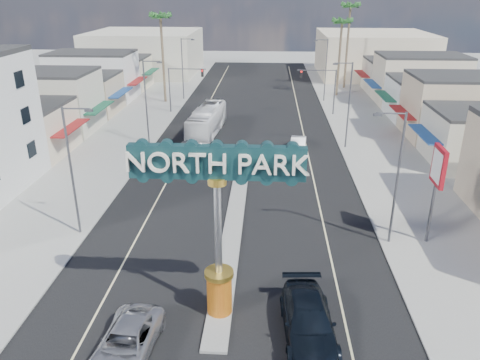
# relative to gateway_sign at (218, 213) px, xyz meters

# --- Properties ---
(ground) EXTENTS (160.00, 160.00, 0.00)m
(ground) POSITION_rel_gateway_sign_xyz_m (0.00, 28.02, -5.93)
(ground) COLOR gray
(ground) RESTS_ON ground
(road) EXTENTS (20.00, 120.00, 0.01)m
(road) POSITION_rel_gateway_sign_xyz_m (0.00, 28.02, -5.92)
(road) COLOR black
(road) RESTS_ON ground
(median_island) EXTENTS (1.30, 30.00, 0.16)m
(median_island) POSITION_rel_gateway_sign_xyz_m (0.00, 12.02, -5.85)
(median_island) COLOR gray
(median_island) RESTS_ON ground
(sidewalk_left) EXTENTS (8.00, 120.00, 0.12)m
(sidewalk_left) POSITION_rel_gateway_sign_xyz_m (-14.00, 28.02, -5.87)
(sidewalk_left) COLOR gray
(sidewalk_left) RESTS_ON ground
(sidewalk_right) EXTENTS (8.00, 120.00, 0.12)m
(sidewalk_right) POSITION_rel_gateway_sign_xyz_m (14.00, 28.02, -5.87)
(sidewalk_right) COLOR gray
(sidewalk_right) RESTS_ON ground
(storefront_row_left) EXTENTS (12.00, 42.00, 6.00)m
(storefront_row_left) POSITION_rel_gateway_sign_xyz_m (-24.00, 41.02, -2.93)
(storefront_row_left) COLOR beige
(storefront_row_left) RESTS_ON ground
(storefront_row_right) EXTENTS (12.00, 42.00, 6.00)m
(storefront_row_right) POSITION_rel_gateway_sign_xyz_m (24.00, 41.02, -2.93)
(storefront_row_right) COLOR #B7B29E
(storefront_row_right) RESTS_ON ground
(backdrop_far_left) EXTENTS (20.00, 20.00, 8.00)m
(backdrop_far_left) POSITION_rel_gateway_sign_xyz_m (-22.00, 73.02, -1.93)
(backdrop_far_left) COLOR #B7B29E
(backdrop_far_left) RESTS_ON ground
(backdrop_far_right) EXTENTS (20.00, 20.00, 8.00)m
(backdrop_far_right) POSITION_rel_gateway_sign_xyz_m (22.00, 73.02, -1.93)
(backdrop_far_right) COLOR beige
(backdrop_far_right) RESTS_ON ground
(gateway_sign) EXTENTS (8.20, 1.50, 9.15)m
(gateway_sign) POSITION_rel_gateway_sign_xyz_m (0.00, 0.00, 0.00)
(gateway_sign) COLOR #AF400D
(gateway_sign) RESTS_ON median_island
(traffic_signal_left) EXTENTS (5.09, 0.45, 6.00)m
(traffic_signal_left) POSITION_rel_gateway_sign_xyz_m (-9.18, 42.02, -1.65)
(traffic_signal_left) COLOR #47474C
(traffic_signal_left) RESTS_ON ground
(traffic_signal_right) EXTENTS (5.09, 0.45, 6.00)m
(traffic_signal_right) POSITION_rel_gateway_sign_xyz_m (9.18, 42.02, -1.65)
(traffic_signal_right) COLOR #47474C
(traffic_signal_right) RESTS_ON ground
(streetlight_l_near) EXTENTS (2.03, 0.22, 9.00)m
(streetlight_l_near) POSITION_rel_gateway_sign_xyz_m (-10.43, 8.02, -0.86)
(streetlight_l_near) COLOR #47474C
(streetlight_l_near) RESTS_ON ground
(streetlight_l_mid) EXTENTS (2.03, 0.22, 9.00)m
(streetlight_l_mid) POSITION_rel_gateway_sign_xyz_m (-10.43, 28.02, -0.86)
(streetlight_l_mid) COLOR #47474C
(streetlight_l_mid) RESTS_ON ground
(streetlight_l_far) EXTENTS (2.03, 0.22, 9.00)m
(streetlight_l_far) POSITION_rel_gateway_sign_xyz_m (-10.43, 50.02, -0.86)
(streetlight_l_far) COLOR #47474C
(streetlight_l_far) RESTS_ON ground
(streetlight_r_near) EXTENTS (2.03, 0.22, 9.00)m
(streetlight_r_near) POSITION_rel_gateway_sign_xyz_m (10.43, 8.02, -0.86)
(streetlight_r_near) COLOR #47474C
(streetlight_r_near) RESTS_ON ground
(streetlight_r_mid) EXTENTS (2.03, 0.22, 9.00)m
(streetlight_r_mid) POSITION_rel_gateway_sign_xyz_m (10.43, 28.02, -0.86)
(streetlight_r_mid) COLOR #47474C
(streetlight_r_mid) RESTS_ON ground
(streetlight_r_far) EXTENTS (2.03, 0.22, 9.00)m
(streetlight_r_far) POSITION_rel_gateway_sign_xyz_m (10.43, 50.02, -0.86)
(streetlight_r_far) COLOR #47474C
(streetlight_r_far) RESTS_ON ground
(palm_left_far) EXTENTS (2.60, 2.60, 13.10)m
(palm_left_far) POSITION_rel_gateway_sign_xyz_m (-13.00, 48.02, 5.57)
(palm_left_far) COLOR brown
(palm_left_far) RESTS_ON ground
(palm_right_mid) EXTENTS (2.60, 2.60, 12.10)m
(palm_right_mid) POSITION_rel_gateway_sign_xyz_m (13.00, 54.02, 4.67)
(palm_right_mid) COLOR brown
(palm_right_mid) RESTS_ON ground
(palm_right_far) EXTENTS (2.60, 2.60, 14.10)m
(palm_right_far) POSITION_rel_gateway_sign_xyz_m (15.00, 60.02, 6.46)
(palm_right_far) COLOR brown
(palm_right_far) RESTS_ON ground
(suv_left) EXTENTS (2.81, 5.46, 1.47)m
(suv_left) POSITION_rel_gateway_sign_xyz_m (-3.99, -3.30, -5.19)
(suv_left) COLOR #B6B7BC
(suv_left) RESTS_ON ground
(suv_right) EXTENTS (2.85, 6.19, 1.75)m
(suv_right) POSITION_rel_gateway_sign_xyz_m (4.49, -1.39, -5.05)
(suv_right) COLOR black
(suv_right) RESTS_ON ground
(car_parked_left) EXTENTS (2.16, 4.51, 1.48)m
(car_parked_left) POSITION_rel_gateway_sign_xyz_m (-5.87, 24.39, -5.19)
(car_parked_left) COLOR slate
(car_parked_left) RESTS_ON ground
(car_parked_right) EXTENTS (1.99, 4.47, 1.43)m
(car_parked_right) POSITION_rel_gateway_sign_xyz_m (5.50, 26.71, -5.21)
(car_parked_right) COLOR white
(car_parked_right) RESTS_ON ground
(city_bus) EXTENTS (3.55, 11.29, 3.09)m
(city_bus) POSITION_rel_gateway_sign_xyz_m (-4.79, 32.41, -4.38)
(city_bus) COLOR white
(city_bus) RESTS_ON ground
(bank_pylon_sign) EXTENTS (0.31, 2.07, 6.62)m
(bank_pylon_sign) POSITION_rel_gateway_sign_xyz_m (13.12, 8.23, -0.80)
(bank_pylon_sign) COLOR #47474C
(bank_pylon_sign) RESTS_ON sidewalk_right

